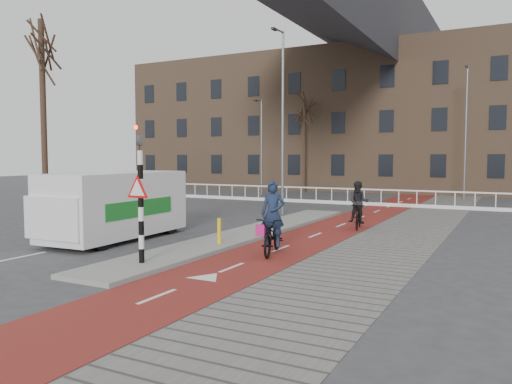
% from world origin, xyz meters
% --- Properties ---
extents(ground, '(120.00, 120.00, 0.00)m').
position_xyz_m(ground, '(0.00, 0.00, 0.00)').
color(ground, '#38383A').
rests_on(ground, ground).
extents(bike_lane, '(2.50, 60.00, 0.01)m').
position_xyz_m(bike_lane, '(1.50, 10.00, 0.01)').
color(bike_lane, maroon).
rests_on(bike_lane, ground).
extents(sidewalk, '(3.00, 60.00, 0.01)m').
position_xyz_m(sidewalk, '(4.30, 10.00, 0.01)').
color(sidewalk, slate).
rests_on(sidewalk, ground).
extents(curb_island, '(1.80, 16.00, 0.12)m').
position_xyz_m(curb_island, '(-0.70, 4.00, 0.06)').
color(curb_island, gray).
rests_on(curb_island, ground).
extents(traffic_signal, '(0.80, 0.80, 3.68)m').
position_xyz_m(traffic_signal, '(-0.60, -2.02, 1.99)').
color(traffic_signal, black).
rests_on(traffic_signal, curb_island).
extents(bollard, '(0.12, 0.12, 0.80)m').
position_xyz_m(bollard, '(-0.35, 1.38, 0.52)').
color(bollard, yellow).
rests_on(bollard, curb_island).
extents(cyclist_near, '(1.21, 2.18, 2.13)m').
position_xyz_m(cyclist_near, '(1.67, 1.09, 0.73)').
color(cyclist_near, black).
rests_on(cyclist_near, bike_lane).
extents(cyclist_far, '(0.89, 1.80, 1.88)m').
position_xyz_m(cyclist_far, '(2.45, 7.24, 0.79)').
color(cyclist_far, black).
rests_on(cyclist_far, bike_lane).
extents(van, '(2.40, 5.47, 2.31)m').
position_xyz_m(van, '(-4.26, 1.00, 1.22)').
color(van, silver).
rests_on(van, ground).
extents(railing, '(28.00, 0.10, 0.99)m').
position_xyz_m(railing, '(-5.00, 17.00, 0.31)').
color(railing, silver).
rests_on(railing, ground).
extents(townhouse_row, '(46.00, 10.00, 15.90)m').
position_xyz_m(townhouse_row, '(-3.00, 32.00, 7.81)').
color(townhouse_row, '#7F6047').
rests_on(townhouse_row, ground).
extents(tree_left, '(0.29, 0.29, 9.52)m').
position_xyz_m(tree_left, '(-12.81, 5.17, 4.76)').
color(tree_left, '#322016').
rests_on(tree_left, ground).
extents(tree_mid, '(0.25, 0.25, 7.59)m').
position_xyz_m(tree_mid, '(-7.43, 25.93, 3.80)').
color(tree_mid, '#322016').
rests_on(tree_mid, ground).
extents(streetlight_near, '(0.12, 0.12, 8.96)m').
position_xyz_m(streetlight_near, '(-2.35, 10.56, 4.48)').
color(streetlight_near, slate).
rests_on(streetlight_near, ground).
extents(streetlight_left, '(0.12, 0.12, 7.12)m').
position_xyz_m(streetlight_left, '(-9.15, 21.66, 3.56)').
color(streetlight_left, slate).
rests_on(streetlight_left, ground).
extents(streetlight_right, '(0.12, 0.12, 8.82)m').
position_xyz_m(streetlight_right, '(4.85, 24.13, 4.41)').
color(streetlight_right, slate).
rests_on(streetlight_right, ground).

